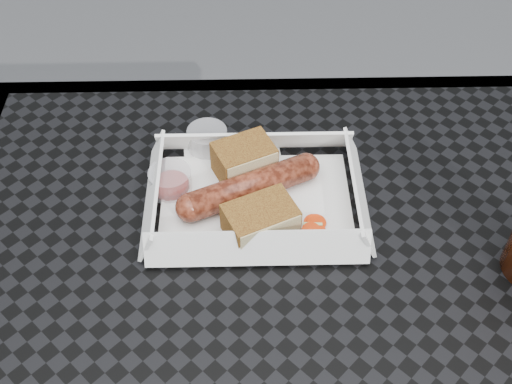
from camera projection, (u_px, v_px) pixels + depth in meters
patio_table at (294, 363)px, 0.69m from camera, size 0.80×0.80×0.74m
food_tray at (256, 202)px, 0.75m from camera, size 0.22×0.15×0.00m
bratwurst at (250, 187)px, 0.74m from camera, size 0.17×0.09×0.03m
bread_near at (244, 160)px, 0.76m from camera, size 0.08×0.07×0.04m
bread_far at (260, 221)px, 0.70m from camera, size 0.09×0.08×0.04m
veg_garnish at (307, 231)px, 0.71m from camera, size 0.03×0.03×0.00m
napkin at (235, 177)px, 0.78m from camera, size 0.13×0.13×0.00m
condiment_cup_sauce at (170, 181)px, 0.75m from camera, size 0.05×0.05×0.03m
condiment_cup_empty at (207, 140)px, 0.80m from camera, size 0.05×0.05×0.03m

